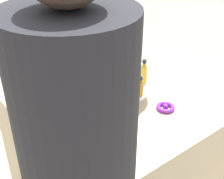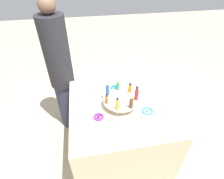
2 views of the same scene
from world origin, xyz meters
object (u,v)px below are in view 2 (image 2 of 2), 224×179
at_px(person_figure, 61,73).
at_px(bottle_orange, 130,88).
at_px(display_stand, 121,101).
at_px(ribbon_bow_purple, 99,117).
at_px(bottle_red, 137,94).
at_px(bottle_blue, 107,89).
at_px(bottle_brown, 131,103).
at_px(bottle_amber, 107,99).
at_px(ribbon_bow_teal, 147,111).
at_px(bottle_gold, 117,104).
at_px(bottle_green, 118,86).
at_px(ribbon_bow_blue, 116,88).

bearing_deg(person_figure, bottle_orange, 9.64).
relative_size(display_stand, ribbon_bow_purple, 3.66).
xyz_separation_m(bottle_red, person_figure, (0.74, -0.63, -0.08)).
distance_m(bottle_orange, bottle_blue, 0.23).
bearing_deg(bottle_brown, bottle_red, -128.23).
bearing_deg(person_figure, bottle_amber, -9.25).
xyz_separation_m(ribbon_bow_teal, ribbon_bow_purple, (0.47, -0.01, 0.00)).
height_order(display_stand, ribbon_bow_purple, display_stand).
bearing_deg(bottle_gold, bottle_blue, -76.80).
relative_size(bottle_brown, bottle_amber, 1.22).
relative_size(bottle_brown, bottle_green, 1.09).
distance_m(bottle_gold, ribbon_bow_teal, 0.32).
bearing_deg(bottle_amber, person_figure, -54.33).
xyz_separation_m(bottle_amber, ribbon_bow_blue, (-0.15, -0.30, -0.11)).
distance_m(bottle_red, bottle_amber, 0.29).
relative_size(bottle_orange, ribbon_bow_blue, 1.00).
relative_size(bottle_red, ribbon_bow_purple, 1.60).
height_order(bottle_brown, bottle_amber, bottle_brown).
bearing_deg(ribbon_bow_blue, person_figure, -28.63).
height_order(display_stand, bottle_green, bottle_green).
height_order(bottle_orange, ribbon_bow_purple, bottle_orange).
bearing_deg(bottle_blue, display_stand, 141.77).
relative_size(bottle_amber, ribbon_bow_teal, 0.96).
distance_m(bottle_blue, bottle_amber, 0.13).
xyz_separation_m(bottle_orange, bottle_blue, (0.23, 0.00, 0.02)).
distance_m(bottle_orange, bottle_green, 0.13).
xyz_separation_m(bottle_amber, ribbon_bow_purple, (0.09, 0.10, -0.11)).
bearing_deg(display_stand, bottle_green, -89.65).
relative_size(display_stand, ribbon_bow_teal, 3.25).
bearing_deg(display_stand, bottle_orange, -141.08).
relative_size(bottle_green, ribbon_bow_purple, 1.21).
xyz_separation_m(bottle_orange, ribbon_bow_teal, (-0.12, 0.23, -0.12)).
xyz_separation_m(bottle_orange, person_figure, (0.71, -0.50, -0.06)).
height_order(bottle_orange, bottle_blue, bottle_blue).
relative_size(display_stand, bottle_red, 2.28).
bearing_deg(display_stand, ribbon_bow_teal, 149.16).
bearing_deg(ribbon_bow_teal, ribbon_bow_blue, -60.84).
xyz_separation_m(bottle_orange, bottle_gold, (0.18, 0.22, 0.01)).
bearing_deg(bottle_gold, bottle_brown, -179.65).
height_order(ribbon_bow_purple, person_figure, person_figure).
bearing_deg(ribbon_bow_purple, bottle_brown, 179.94).
xyz_separation_m(bottle_blue, bottle_amber, (0.03, 0.12, -0.02)).
xyz_separation_m(bottle_blue, ribbon_bow_purple, (0.12, 0.22, -0.13)).
xyz_separation_m(ribbon_bow_blue, person_figure, (0.60, -0.33, 0.05)).
height_order(bottle_red, bottle_orange, bottle_red).
bearing_deg(person_figure, ribbon_bow_blue, 16.45).
distance_m(bottle_green, bottle_gold, 0.28).
height_order(bottle_brown, bottle_blue, bottle_blue).
xyz_separation_m(ribbon_bow_blue, ribbon_bow_purple, (0.24, 0.40, 0.00)).
bearing_deg(bottle_blue, ribbon_bow_purple, 61.56).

